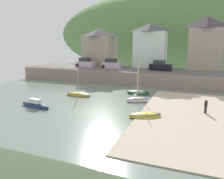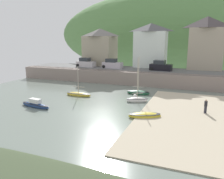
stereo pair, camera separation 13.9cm
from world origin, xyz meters
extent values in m
cube|color=slate|center=(0.00, 0.00, -0.03)|extent=(48.00, 40.00, 0.06)
cube|color=gray|center=(0.00, 17.00, 1.20)|extent=(48.00, 2.40, 2.40)
cube|color=#606060|center=(0.00, 20.70, 2.35)|extent=(48.00, 9.00, 0.10)
ellipsoid|color=#588548|center=(2.95, 55.20, 9.71)|extent=(80.00, 44.00, 27.74)
cube|color=tan|center=(-10.51, 25.20, 5.63)|extent=(6.49, 5.71, 6.46)
pyramid|color=#4E4B48|center=(-10.51, 25.20, 9.71)|extent=(6.79, 6.01, 1.70)
cube|color=white|center=(1.09, 25.20, 6.10)|extent=(6.47, 4.18, 7.40)
pyramid|color=#4D4C4F|center=(1.09, 25.20, 10.62)|extent=(6.77, 4.48, 1.64)
cube|color=tan|center=(11.80, 25.20, 6.38)|extent=(6.26, 4.17, 7.96)
pyramid|color=#453D3E|center=(11.80, 25.20, 11.41)|extent=(6.56, 4.47, 2.09)
ellipsoid|color=gold|center=(5.84, 0.25, 0.19)|extent=(3.76, 2.57, 0.69)
ellipsoid|color=black|center=(5.84, 0.25, 0.38)|extent=(3.69, 2.52, 0.12)
ellipsoid|color=silver|center=(3.47, 5.95, 0.22)|extent=(3.07, 2.08, 0.81)
ellipsoid|color=black|center=(3.47, 5.95, 0.44)|extent=(3.01, 2.04, 0.12)
cylinder|color=#B2A893|center=(3.47, 5.95, 3.27)|extent=(0.09, 0.09, 5.29)
cylinder|color=gray|center=(3.47, 5.95, 1.17)|extent=(1.38, 0.64, 0.07)
ellipsoid|color=#1F5437|center=(2.52, 10.21, 0.21)|extent=(3.54, 1.36, 0.77)
ellipsoid|color=black|center=(2.52, 10.21, 0.42)|extent=(3.47, 1.33, 0.12)
cylinder|color=#B2A893|center=(2.52, 10.21, 3.18)|extent=(0.09, 0.09, 5.17)
cylinder|color=gray|center=(2.52, 10.21, 1.12)|extent=(1.95, 0.11, 0.07)
ellipsoid|color=navy|center=(-7.74, -0.92, 0.19)|extent=(4.66, 1.66, 0.69)
ellipsoid|color=black|center=(-7.74, -0.92, 0.38)|extent=(4.56, 1.63, 0.12)
cube|color=silver|center=(-7.74, -0.92, 0.79)|extent=(1.68, 0.91, 0.52)
ellipsoid|color=gold|center=(-5.52, 5.98, 0.19)|extent=(4.01, 1.22, 0.70)
ellipsoid|color=black|center=(-5.52, 5.98, 0.39)|extent=(3.93, 1.20, 0.12)
cylinder|color=#B2A893|center=(-5.52, 5.98, 2.47)|extent=(0.09, 0.09, 3.86)
cylinder|color=gray|center=(-5.52, 5.98, 1.38)|extent=(2.08, 0.10, 0.07)
cube|color=#BEB7BA|center=(-11.85, 20.70, 3.00)|extent=(4.21, 2.00, 1.20)
cube|color=#282D33|center=(-12.10, 20.70, 3.95)|extent=(2.20, 1.65, 0.80)
cylinder|color=black|center=(-10.20, 21.50, 2.72)|extent=(0.64, 0.22, 0.64)
cylinder|color=black|center=(-10.20, 19.90, 2.72)|extent=(0.64, 0.22, 0.64)
cylinder|color=black|center=(-13.50, 21.50, 2.72)|extent=(0.64, 0.22, 0.64)
cylinder|color=black|center=(-13.50, 19.90, 2.72)|extent=(0.64, 0.22, 0.64)
cube|color=#BAB0B9|center=(-5.74, 20.70, 3.00)|extent=(4.19, 1.93, 1.20)
cube|color=#282D33|center=(-5.99, 20.70, 3.95)|extent=(2.18, 1.62, 0.80)
cylinder|color=black|center=(-4.09, 21.50, 2.72)|extent=(0.64, 0.22, 0.64)
cylinder|color=black|center=(-4.09, 19.90, 2.72)|extent=(0.64, 0.22, 0.64)
cylinder|color=black|center=(-7.39, 21.50, 2.72)|extent=(0.64, 0.22, 0.64)
cylinder|color=black|center=(-7.39, 19.90, 2.72)|extent=(0.64, 0.22, 0.64)
cube|color=black|center=(4.13, 20.70, 3.00)|extent=(4.24, 2.08, 1.20)
cube|color=#282D33|center=(3.88, 20.70, 3.95)|extent=(2.23, 1.69, 0.80)
cylinder|color=black|center=(5.78, 21.50, 2.72)|extent=(0.64, 0.22, 0.64)
cylinder|color=black|center=(5.78, 19.90, 2.72)|extent=(0.64, 0.22, 0.64)
cylinder|color=black|center=(2.48, 21.50, 2.72)|extent=(0.64, 0.22, 0.64)
cylinder|color=black|center=(2.48, 19.90, 2.72)|extent=(0.64, 0.22, 0.64)
cube|color=#282833|center=(11.96, 3.80, 0.51)|extent=(0.28, 0.20, 0.82)
cylinder|color=black|center=(11.96, 3.80, 1.21)|extent=(0.34, 0.34, 0.58)
sphere|color=#D1A889|center=(11.96, 3.80, 1.61)|extent=(0.22, 0.22, 0.22)
sphere|color=silver|center=(2.64, 7.93, 0.19)|extent=(0.63, 0.63, 0.63)
camera|label=1|loc=(10.76, -22.65, 8.31)|focal=36.16mm
camera|label=2|loc=(10.89, -22.61, 8.31)|focal=36.16mm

